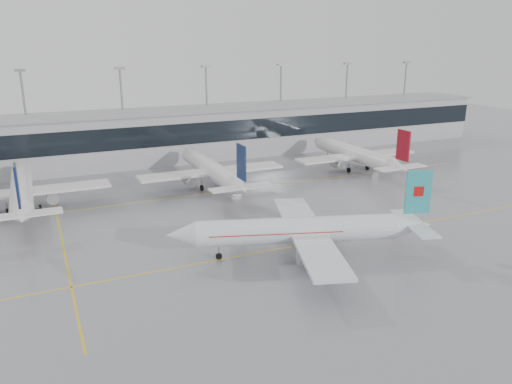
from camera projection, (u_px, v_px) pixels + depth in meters
name	position (u px, v px, depth m)	size (l,w,h in m)	color
ground	(290.00, 247.00, 72.21)	(320.00, 320.00, 0.00)	gray
taxi_line_main	(290.00, 247.00, 72.21)	(120.00, 0.25, 0.01)	yellow
taxi_line_north	(218.00, 192.00, 98.37)	(120.00, 0.25, 0.01)	yellow
taxi_line_cross	(62.00, 243.00, 73.46)	(0.25, 60.00, 0.01)	yellow
terminal	(174.00, 135.00, 124.54)	(180.00, 15.00, 12.00)	#A3A3A7
terminal_glass	(182.00, 134.00, 117.53)	(180.00, 0.20, 5.00)	black
terminal_roof	(172.00, 111.00, 122.75)	(182.00, 16.00, 0.40)	gray
light_masts	(166.00, 103.00, 127.65)	(156.40, 1.00, 22.60)	gray
air_canada_jet	(306.00, 230.00, 68.30)	(36.37, 29.78, 11.73)	silver
parked_jet_b	(22.00, 190.00, 86.71)	(29.64, 36.96, 11.72)	white
parked_jet_c	(212.00, 170.00, 100.52)	(29.64, 36.96, 11.72)	white
parked_jet_d	(356.00, 154.00, 114.32)	(29.64, 36.96, 11.72)	white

